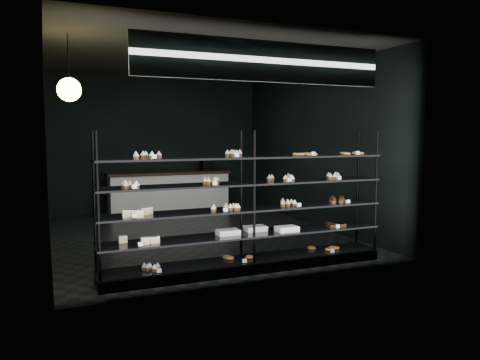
{
  "coord_description": "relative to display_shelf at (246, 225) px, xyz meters",
  "views": [
    {
      "loc": [
        -2.53,
        -8.19,
        1.87
      ],
      "look_at": [
        0.1,
        -1.9,
        1.19
      ],
      "focal_mm": 35.0,
      "sensor_mm": 36.0,
      "label": 1
    }
  ],
  "objects": [
    {
      "name": "pendant_lamp",
      "position": [
        -2.16,
        0.93,
        1.82
      ],
      "size": [
        0.31,
        0.31,
        0.89
      ],
      "color": "black",
      "rests_on": "room"
    },
    {
      "name": "room",
      "position": [
        0.04,
        2.45,
        0.97
      ],
      "size": [
        5.01,
        6.01,
        3.2
      ],
      "color": "black",
      "rests_on": "ground"
    },
    {
      "name": "display_shelf",
      "position": [
        0.0,
        0.0,
        0.0
      ],
      "size": [
        4.0,
        0.5,
        1.91
      ],
      "color": "black",
      "rests_on": "room"
    },
    {
      "name": "service_counter",
      "position": [
        0.19,
        4.95,
        -0.13
      ],
      "size": [
        2.86,
        0.65,
        1.23
      ],
      "color": "silver",
      "rests_on": "room"
    },
    {
      "name": "signage",
      "position": [
        0.04,
        -0.48,
        2.12
      ],
      "size": [
        3.3,
        0.05,
        0.5
      ],
      "color": "#100C3E",
      "rests_on": "room"
    }
  ]
}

